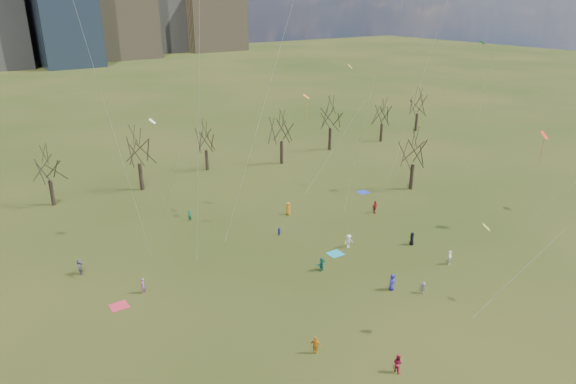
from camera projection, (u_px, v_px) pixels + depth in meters
ground at (359, 299)px, 48.33m from camera, size 500.00×500.00×0.00m
bare_tree_row at (191, 147)px, 74.88m from camera, size 113.04×29.80×9.50m
blanket_teal at (335, 254)px, 56.77m from camera, size 1.60×1.50×0.03m
blanket_navy at (363, 192)px, 74.55m from camera, size 1.60×1.50×0.03m
blanket_crimson at (119, 306)px, 47.18m from camera, size 1.60×1.50×0.03m
person_0 at (392, 282)px, 49.54m from camera, size 0.96×0.78×1.71m
person_1 at (450, 258)px, 54.32m from camera, size 0.67×0.56×1.56m
person_2 at (398, 363)px, 38.71m from camera, size 0.63×0.79×1.57m
person_3 at (423, 288)px, 49.07m from camera, size 0.69×0.88×1.20m
person_4 at (316, 345)px, 40.71m from camera, size 0.86×0.95×1.56m
person_5 at (322, 264)px, 53.09m from camera, size 1.44×0.66×1.49m
person_6 at (412, 239)px, 58.61m from camera, size 0.84×0.90×1.54m
person_7 at (143, 286)px, 49.01m from camera, size 0.60×0.69×1.59m
person_8 at (279, 232)px, 60.83m from camera, size 0.48×0.58×1.06m
person_9 at (349, 241)px, 57.96m from camera, size 1.09×0.72×1.59m
person_10 at (375, 207)px, 67.11m from camera, size 1.06×0.58×1.71m
person_11 at (80, 267)px, 52.33m from camera, size 1.07×1.68×1.73m
person_12 at (288, 209)px, 66.69m from camera, size 0.69×0.92×1.70m
person_13 at (190, 215)px, 64.89m from camera, size 0.65×0.66×1.53m
kites_airborne at (328, 122)px, 53.61m from camera, size 68.30×37.29×36.59m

